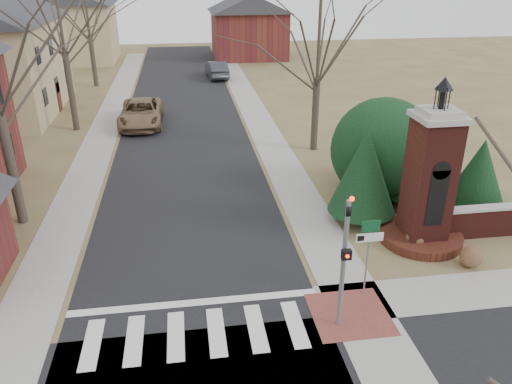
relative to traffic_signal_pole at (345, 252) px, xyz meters
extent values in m
plane|color=brown|center=(-4.30, -0.57, -2.59)|extent=(120.00, 120.00, 0.00)
cube|color=black|center=(-4.30, 21.43, -2.58)|extent=(8.00, 70.00, 0.01)
cube|color=silver|center=(-4.30, 0.23, -2.58)|extent=(8.00, 2.20, 0.02)
cube|color=silver|center=(-4.30, 1.73, -2.58)|extent=(8.00, 0.35, 0.02)
cube|color=gray|center=(0.90, 21.43, -2.58)|extent=(2.00, 60.00, 0.02)
cube|color=gray|center=(-9.50, 21.43, -2.58)|extent=(2.00, 60.00, 0.02)
cube|color=brown|center=(0.50, 0.43, -2.57)|extent=(2.40, 2.40, 0.02)
cylinder|color=slate|center=(0.00, 0.03, -0.49)|extent=(0.14, 0.14, 4.20)
imported|color=black|center=(0.00, 0.03, 1.46)|extent=(0.15, 0.18, 0.90)
sphere|color=#FF0C05|center=(0.00, -0.19, 1.76)|extent=(0.14, 0.14, 0.14)
cube|color=black|center=(0.00, -0.15, 0.01)|extent=(0.28, 0.16, 0.30)
sphere|color=#FF0C05|center=(0.00, -0.24, 0.01)|extent=(0.11, 0.11, 0.11)
cylinder|color=slate|center=(1.30, 1.43, -1.29)|extent=(0.06, 0.06, 2.60)
cube|color=silver|center=(1.30, 1.41, -0.44)|extent=(0.90, 0.03, 0.30)
cube|color=black|center=(1.00, 1.39, -0.44)|extent=(0.22, 0.02, 0.18)
cube|color=#0F4723|center=(1.30, 1.41, -0.04)|extent=(0.60, 0.03, 0.40)
cylinder|color=#4D1A16|center=(4.70, 4.43, -2.41)|extent=(3.20, 3.20, 0.36)
cube|color=#4D1A16|center=(4.70, 4.43, -0.09)|extent=(1.50, 1.50, 5.00)
cube|color=black|center=(4.70, 3.71, -0.39)|extent=(0.70, 0.10, 2.20)
cube|color=gray|center=(4.70, 4.43, 2.46)|extent=(1.70, 1.70, 0.20)
cube|color=gray|center=(4.70, 4.43, 2.66)|extent=(1.30, 1.30, 0.20)
cylinder|color=black|center=(4.70, 4.43, 3.06)|extent=(0.20, 0.20, 0.60)
cone|color=black|center=(4.70, 4.43, 3.66)|extent=(0.64, 0.64, 0.45)
cube|color=tan|center=(-16.30, 47.43, 0.41)|extent=(10.00, 8.00, 6.00)
cube|color=maroon|center=(3.70, 47.43, -0.09)|extent=(8.00, 8.00, 5.00)
cube|color=maroon|center=(1.46, 45.83, 3.31)|extent=(0.75, 0.75, 2.80)
cylinder|color=#473D33|center=(2.90, 6.43, -2.34)|extent=(0.20, 0.20, 0.50)
cone|color=black|center=(2.90, 6.43, -0.29)|extent=(2.80, 2.80, 3.60)
cylinder|color=#473D33|center=(6.20, 7.63, -2.34)|extent=(0.20, 0.20, 0.50)
cone|color=black|center=(6.20, 7.63, 0.01)|extent=(3.40, 3.40, 4.20)
cylinder|color=#473D33|center=(8.20, 6.63, -2.34)|extent=(0.20, 0.20, 0.50)
cone|color=black|center=(8.20, 6.63, -0.69)|extent=(2.40, 2.40, 2.80)
sphere|color=black|center=(4.70, 8.93, -0.19)|extent=(4.80, 4.80, 4.80)
cylinder|color=#473D33|center=(-11.30, 8.43, -0.17)|extent=(0.40, 0.40, 4.83)
cylinder|color=#473D33|center=(-11.30, 21.43, -0.07)|extent=(0.40, 0.40, 5.04)
cylinder|color=#473D33|center=(-11.80, 34.43, -0.38)|extent=(0.40, 0.40, 4.41)
cylinder|color=#473D33|center=(3.20, 15.43, -0.49)|extent=(0.40, 0.40, 4.20)
imported|color=#806446|center=(-7.09, 21.88, -1.76)|extent=(2.83, 5.99, 1.65)
imported|color=#36383E|center=(-0.90, 36.28, -1.80)|extent=(2.10, 4.93, 1.58)
sphere|color=brown|center=(4.30, 4.03, -2.20)|extent=(0.77, 0.77, 0.77)
sphere|color=brown|center=(5.66, 2.43, -2.19)|extent=(0.79, 0.79, 0.79)
camera|label=1|loc=(-4.27, -11.58, 7.45)|focal=35.00mm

